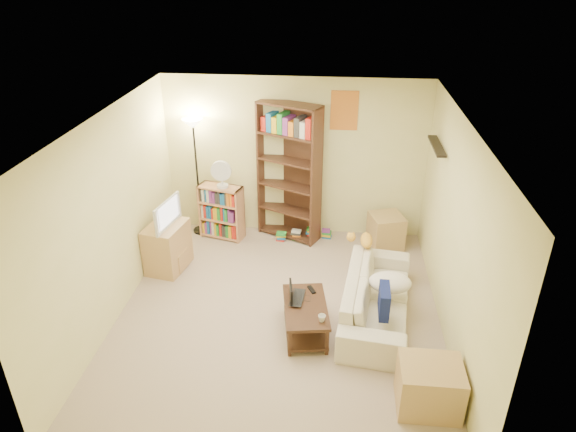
{
  "coord_description": "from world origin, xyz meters",
  "views": [
    {
      "loc": [
        0.63,
        -5.16,
        4.07
      ],
      "look_at": [
        0.05,
        0.69,
        1.05
      ],
      "focal_mm": 32.0,
      "sensor_mm": 36.0,
      "label": 1
    }
  ],
  "objects_px": {
    "sofa": "(377,297)",
    "coffee_table": "(305,315)",
    "tall_bookshelf": "(289,170)",
    "mug": "(322,318)",
    "desk_fan": "(221,174)",
    "tv_stand": "(167,247)",
    "tabby_cat": "(364,240)",
    "laptop": "(302,299)",
    "side_table": "(386,231)",
    "television": "(163,213)",
    "short_bookshelf": "(221,212)",
    "floor_lamp": "(194,143)",
    "end_cabinet": "(429,386)"
  },
  "relations": [
    {
      "from": "laptop",
      "to": "end_cabinet",
      "type": "bearing_deg",
      "value": -124.52
    },
    {
      "from": "tabby_cat",
      "to": "side_table",
      "type": "bearing_deg",
      "value": 67.83
    },
    {
      "from": "mug",
      "to": "tv_stand",
      "type": "distance_m",
      "value": 2.71
    },
    {
      "from": "mug",
      "to": "desk_fan",
      "type": "distance_m",
      "value": 3.01
    },
    {
      "from": "coffee_table",
      "to": "floor_lamp",
      "type": "bearing_deg",
      "value": 119.42
    },
    {
      "from": "side_table",
      "to": "end_cabinet",
      "type": "height_order",
      "value": "side_table"
    },
    {
      "from": "sofa",
      "to": "desk_fan",
      "type": "distance_m",
      "value": 3.0
    },
    {
      "from": "sofa",
      "to": "television",
      "type": "height_order",
      "value": "television"
    },
    {
      "from": "short_bookshelf",
      "to": "coffee_table",
      "type": "bearing_deg",
      "value": -41.03
    },
    {
      "from": "tall_bookshelf",
      "to": "coffee_table",
      "type": "bearing_deg",
      "value": -54.9
    },
    {
      "from": "side_table",
      "to": "tv_stand",
      "type": "bearing_deg",
      "value": -163.81
    },
    {
      "from": "coffee_table",
      "to": "tall_bookshelf",
      "type": "xyz_separation_m",
      "value": [
        -0.43,
        2.36,
        0.89
      ]
    },
    {
      "from": "tv_stand",
      "to": "floor_lamp",
      "type": "xyz_separation_m",
      "value": [
        0.19,
        1.13,
        1.16
      ]
    },
    {
      "from": "coffee_table",
      "to": "desk_fan",
      "type": "distance_m",
      "value": 2.74
    },
    {
      "from": "mug",
      "to": "television",
      "type": "distance_m",
      "value": 2.75
    },
    {
      "from": "tv_stand",
      "to": "desk_fan",
      "type": "relative_size",
      "value": 1.58
    },
    {
      "from": "tv_stand",
      "to": "end_cabinet",
      "type": "distance_m",
      "value": 4.03
    },
    {
      "from": "sofa",
      "to": "tv_stand",
      "type": "distance_m",
      "value": 3.02
    },
    {
      "from": "laptop",
      "to": "side_table",
      "type": "height_order",
      "value": "side_table"
    },
    {
      "from": "tabby_cat",
      "to": "tv_stand",
      "type": "xyz_separation_m",
      "value": [
        -2.75,
        0.05,
        -0.3
      ]
    },
    {
      "from": "sofa",
      "to": "tv_stand",
      "type": "height_order",
      "value": "tv_stand"
    },
    {
      "from": "short_bookshelf",
      "to": "end_cabinet",
      "type": "height_order",
      "value": "short_bookshelf"
    },
    {
      "from": "desk_fan",
      "to": "end_cabinet",
      "type": "relative_size",
      "value": 0.71
    },
    {
      "from": "laptop",
      "to": "tv_stand",
      "type": "bearing_deg",
      "value": 65.56
    },
    {
      "from": "desk_fan",
      "to": "side_table",
      "type": "xyz_separation_m",
      "value": [
        2.52,
        -0.03,
        -0.84
      ]
    },
    {
      "from": "tabby_cat",
      "to": "short_bookshelf",
      "type": "bearing_deg",
      "value": 154.62
    },
    {
      "from": "desk_fan",
      "to": "side_table",
      "type": "height_order",
      "value": "desk_fan"
    },
    {
      "from": "laptop",
      "to": "tall_bookshelf",
      "type": "distance_m",
      "value": 2.39
    },
    {
      "from": "short_bookshelf",
      "to": "desk_fan",
      "type": "xyz_separation_m",
      "value": [
        0.05,
        -0.04,
        0.67
      ]
    },
    {
      "from": "side_table",
      "to": "laptop",
      "type": "bearing_deg",
      "value": -119.27
    },
    {
      "from": "tv_stand",
      "to": "television",
      "type": "height_order",
      "value": "television"
    },
    {
      "from": "mug",
      "to": "tall_bookshelf",
      "type": "height_order",
      "value": "tall_bookshelf"
    },
    {
      "from": "sofa",
      "to": "laptop",
      "type": "height_order",
      "value": "sofa"
    },
    {
      "from": "tall_bookshelf",
      "to": "desk_fan",
      "type": "bearing_deg",
      "value": -144.66
    },
    {
      "from": "laptop",
      "to": "floor_lamp",
      "type": "height_order",
      "value": "floor_lamp"
    },
    {
      "from": "coffee_table",
      "to": "laptop",
      "type": "xyz_separation_m",
      "value": [
        -0.05,
        0.11,
        0.16
      ]
    },
    {
      "from": "desk_fan",
      "to": "television",
      "type": "bearing_deg",
      "value": -123.51
    },
    {
      "from": "end_cabinet",
      "to": "mug",
      "type": "bearing_deg",
      "value": 146.38
    },
    {
      "from": "sofa",
      "to": "coffee_table",
      "type": "height_order",
      "value": "sofa"
    },
    {
      "from": "desk_fan",
      "to": "floor_lamp",
      "type": "bearing_deg",
      "value": 156.55
    },
    {
      "from": "sofa",
      "to": "short_bookshelf",
      "type": "height_order",
      "value": "short_bookshelf"
    },
    {
      "from": "sofa",
      "to": "laptop",
      "type": "xyz_separation_m",
      "value": [
        -0.91,
        -0.3,
        0.13
      ]
    },
    {
      "from": "sofa",
      "to": "tv_stand",
      "type": "relative_size",
      "value": 2.95
    },
    {
      "from": "sofa",
      "to": "mug",
      "type": "height_order",
      "value": "sofa"
    },
    {
      "from": "coffee_table",
      "to": "floor_lamp",
      "type": "height_order",
      "value": "floor_lamp"
    },
    {
      "from": "television",
      "to": "floor_lamp",
      "type": "distance_m",
      "value": 1.3
    },
    {
      "from": "floor_lamp",
      "to": "tall_bookshelf",
      "type": "bearing_deg",
      "value": -0.0
    },
    {
      "from": "coffee_table",
      "to": "tall_bookshelf",
      "type": "relative_size",
      "value": 0.44
    },
    {
      "from": "tabby_cat",
      "to": "tall_bookshelf",
      "type": "distance_m",
      "value": 1.7
    },
    {
      "from": "coffee_table",
      "to": "side_table",
      "type": "height_order",
      "value": "side_table"
    }
  ]
}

